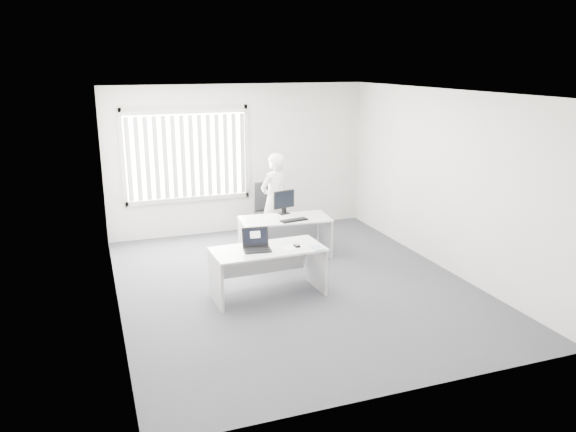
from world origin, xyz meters
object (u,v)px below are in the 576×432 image
object	(u,v)px
desk_near	(268,262)
laptop	(257,241)
desk_far	(285,229)
person	(275,199)
office_chair	(268,221)
monitor	(284,202)

from	to	relation	value
desk_near	laptop	size ratio (longest dim) A/B	4.31
desk_far	person	xyz separation A→B (m)	(0.07, 0.74, 0.34)
desk_near	desk_far	bearing A→B (deg)	59.87
desk_far	laptop	xyz separation A→B (m)	(-0.94, -1.51, 0.36)
desk_far	office_chair	bearing A→B (deg)	91.44
desk_far	laptop	distance (m)	1.81
person	monitor	size ratio (longest dim) A/B	4.06
office_chair	laptop	size ratio (longest dim) A/B	2.83
monitor	desk_near	bearing A→B (deg)	-130.18
monitor	office_chair	bearing A→B (deg)	76.26
desk_far	monitor	size ratio (longest dim) A/B	3.78
office_chair	person	size ratio (longest dim) A/B	0.62
desk_far	laptop	size ratio (longest dim) A/B	4.22
desk_far	person	size ratio (longest dim) A/B	0.93
person	desk_near	bearing A→B (deg)	45.51
desk_near	desk_far	world-z (taller)	desk_near
desk_far	person	world-z (taller)	person
desk_far	monitor	world-z (taller)	monitor
desk_near	desk_far	size ratio (longest dim) A/B	1.02
desk_near	laptop	distance (m)	0.38
desk_near	person	world-z (taller)	person
desk_near	desk_far	xyz separation A→B (m)	(0.77, 1.46, -0.02)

